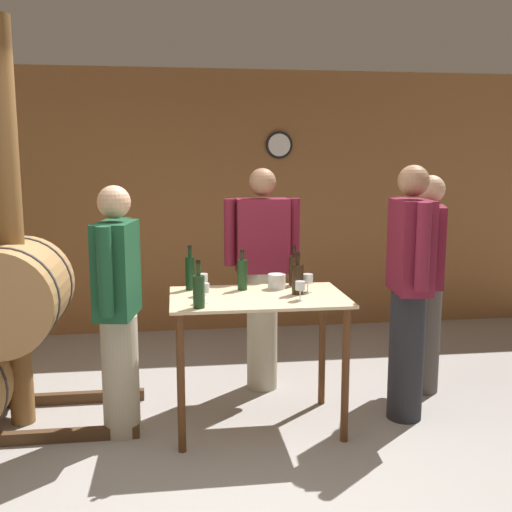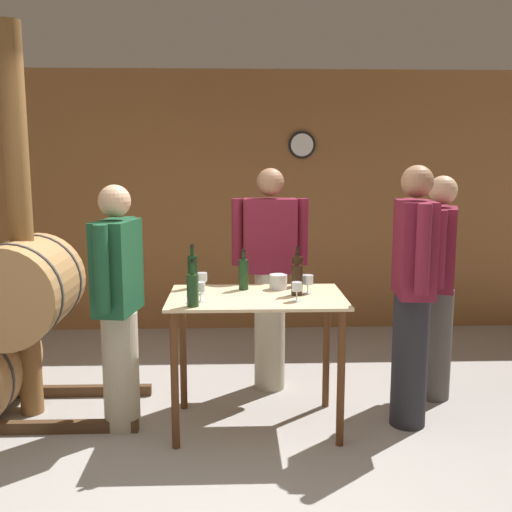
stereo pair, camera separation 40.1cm
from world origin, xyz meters
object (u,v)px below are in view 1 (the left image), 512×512
object	(u,v)px
wine_bottle_center	(242,274)
wine_glass_near_right	(300,287)
wine_bottle_far_right	(294,270)
person_visitor_near_door	(427,279)
person_visitor_bearded	(409,288)
wine_glass_far_side	(308,279)
wooden_post	(11,229)
wine_glass_near_left	(203,279)
person_host	(262,274)
ice_bucket	(277,281)
wine_bottle_left	(199,290)
person_visitor_with_scarf	(118,307)
wine_glass_near_center	(205,289)
wine_bottle_right	(298,278)
wine_bottle_far_left	(190,272)

from	to	relation	value
wine_bottle_center	wine_glass_near_right	xyz separation A→B (m)	(0.33, -0.35, -0.02)
wine_bottle_far_right	person_visitor_near_door	bearing A→B (deg)	8.32
person_visitor_bearded	wine_bottle_far_right	bearing A→B (deg)	157.38
wine_glass_far_side	wooden_post	bearing A→B (deg)	173.68
wine_glass_near_left	person_host	bearing A→B (deg)	51.82
wooden_post	person_visitor_bearded	bearing A→B (deg)	-6.17
ice_bucket	person_visitor_bearded	distance (m)	0.91
wine_glass_far_side	ice_bucket	xyz separation A→B (m)	(-0.19, 0.14, -0.04)
wine_bottle_left	wine_bottle_far_right	size ratio (longest dim) A/B	1.02
wooden_post	wine_bottle_left	size ratio (longest dim) A/B	9.24
wine_bottle_left	person_visitor_with_scarf	size ratio (longest dim) A/B	0.18
wine_bottle_far_right	wine_glass_near_center	world-z (taller)	wine_bottle_far_right
wine_bottle_far_right	wine_bottle_left	bearing A→B (deg)	-141.22
wine_bottle_center	wine_bottle_right	distance (m)	0.40
wine_glass_near_center	wine_bottle_left	bearing A→B (deg)	-108.26
wine_bottle_center	wine_bottle_far_right	distance (m)	0.40
wine_glass_near_left	wine_glass_near_center	xyz separation A→B (m)	(0.00, -0.21, -0.02)
wine_glass_near_right	person_host	distance (m)	0.86
wine_bottle_far_left	wine_bottle_right	distance (m)	0.75
wine_bottle_far_right	person_host	bearing A→B (deg)	113.70
wine_bottle_far_left	person_visitor_near_door	xyz separation A→B (m)	(1.81, 0.20, -0.14)
wine_bottle_right	wine_glass_far_side	world-z (taller)	wine_bottle_right
wine_bottle_left	wine_bottle_right	world-z (taller)	wine_bottle_left
wine_bottle_far_left	wine_glass_near_left	world-z (taller)	wine_bottle_far_left
wine_glass_near_center	wine_glass_far_side	distance (m)	0.73
wooden_post	wine_glass_near_center	size ratio (longest dim) A/B	21.51
wine_bottle_far_left	person_visitor_bearded	size ratio (longest dim) A/B	0.18
wine_bottle_right	ice_bucket	bearing A→B (deg)	120.47
wine_bottle_left	person_visitor_near_door	bearing A→B (deg)	22.13
person_visitor_with_scarf	wine_glass_near_center	bearing A→B (deg)	-15.13
wine_bottle_left	wine_glass_near_center	xyz separation A→B (m)	(0.04, 0.12, -0.02)
wine_glass_near_center	ice_bucket	size ratio (longest dim) A/B	1.02
person_visitor_bearded	person_visitor_near_door	bearing A→B (deg)	54.42
wooden_post	wine_glass_near_left	size ratio (longest dim) A/B	18.60
wine_bottle_left	wine_glass_near_center	bearing A→B (deg)	71.74
wine_bottle_far_right	wine_glass_far_side	xyz separation A→B (m)	(0.05, -0.24, -0.02)
wine_bottle_center	wine_glass_far_side	xyz separation A→B (m)	(0.43, -0.14, -0.02)
ice_bucket	person_visitor_bearded	xyz separation A→B (m)	(0.88, -0.21, -0.02)
ice_bucket	person_visitor_near_door	bearing A→B (deg)	11.78
person_host	person_visitor_with_scarf	size ratio (longest dim) A/B	1.06
wine_bottle_far_left	person_visitor_with_scarf	size ratio (longest dim) A/B	0.19
wine_glass_near_center	person_visitor_bearded	distance (m)	1.41
wine_bottle_right	person_host	bearing A→B (deg)	101.67
person_host	wooden_post	bearing A→B (deg)	-166.56
wine_bottle_center	wine_glass_far_side	distance (m)	0.45
wooden_post	wine_glass_near_right	world-z (taller)	wooden_post
wine_bottle_far_right	person_visitor_with_scarf	xyz separation A→B (m)	(-1.21, -0.29, -0.16)
wine_bottle_left	ice_bucket	size ratio (longest dim) A/B	2.37
ice_bucket	wine_bottle_far_left	bearing A→B (deg)	175.29
wine_glass_near_right	ice_bucket	world-z (taller)	wine_glass_near_right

